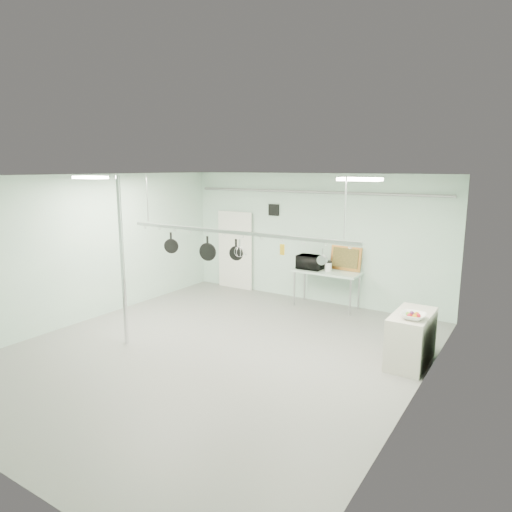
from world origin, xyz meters
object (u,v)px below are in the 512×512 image
Objects in this scene: pot_rack at (233,231)px; coffee_canister at (328,267)px; fruit_bowl at (413,316)px; side_cabinet at (411,339)px; skillet_mid at (208,249)px; microwave at (310,262)px; chrome_pole at (122,262)px; prep_table at (327,274)px; skillet_right at (236,249)px; skillet_left at (171,242)px.

pot_rack is 3.55m from coffee_canister.
coffee_canister is 3.60m from fruit_bowl.
side_cabinet is 2.54× the size of skillet_mid.
microwave reaches higher than fruit_bowl.
microwave is (1.88, 4.17, -0.53)m from chrome_pole.
coffee_canister reaches higher than fruit_bowl.
prep_table is 3.95× the size of fruit_bowl.
chrome_pole is at bearing -160.87° from fruit_bowl.
chrome_pole reaches higher than fruit_bowl.
pot_rack is at bearing -97.43° from coffee_canister.
skillet_right reaches higher than fruit_bowl.
microwave is 1.52× the size of skillet_left.
chrome_pole reaches higher than side_cabinet.
prep_table is 3.95m from skillet_left.
prep_table is at bearing 136.49° from fruit_bowl.
pot_rack is 12.05× the size of skillet_left.
prep_table is 3.38× the size of skillet_mid.
side_cabinet is 1.98× the size of microwave.
prep_table is at bearing 139.21° from side_cabinet.
coffee_canister is at bearing 32.70° from skillet_left.
side_cabinet is 3.26× the size of skillet_right.
fruit_bowl is (3.05, -2.46, -0.12)m from microwave.
pot_rack is at bearing 167.62° from skillet_right.
skillet_left is 0.84× the size of skillet_mid.
coffee_canister is at bearing 138.82° from side_cabinet.
skillet_mid is 1.28× the size of skillet_right.
prep_table reaches higher than side_cabinet.
side_cabinet is 0.58m from fruit_bowl.
skillet_right is (1.56, 0.00, 0.02)m from skillet_left.
side_cabinet is at bearing -40.79° from prep_table.
prep_table is at bearing -176.46° from microwave.
side_cabinet is 0.25× the size of pot_rack.
chrome_pole is 15.31× the size of coffee_canister.
chrome_pole is at bearing -154.65° from pot_rack.
skillet_right is (-0.34, -3.30, 1.07)m from prep_table.
skillet_right is (-0.37, -3.30, 0.89)m from coffee_canister.
fruit_bowl is 3.21m from skillet_right.
microwave is 1.65× the size of skillet_right.
coffee_canister is (-2.52, 2.20, 0.56)m from side_cabinet.
skillet_left is (-1.90, -3.30, 1.05)m from prep_table.
side_cabinet is (4.85, 2.00, -1.15)m from chrome_pole.
fruit_bowl is at bearing -43.51° from prep_table.
skillet_mid and skillet_right have the same top height.
chrome_pole is at bearing -157.59° from side_cabinet.
pot_rack is 0.70m from skillet_mid.
skillet_right is (1.96, 0.90, 0.30)m from chrome_pole.
coffee_canister is 0.57× the size of skillet_right.
coffee_canister is 0.52× the size of skillet_left.
chrome_pole is 2.19m from pot_rack.
skillet_right reaches higher than side_cabinet.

